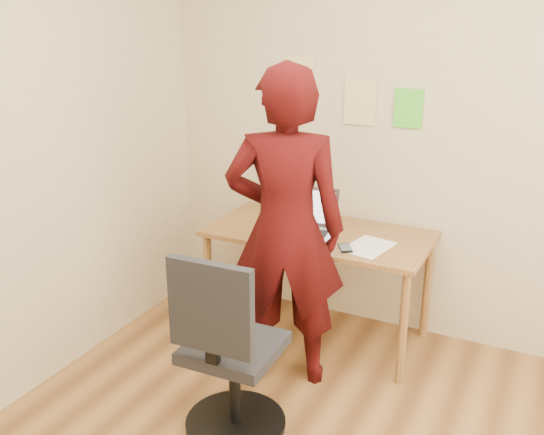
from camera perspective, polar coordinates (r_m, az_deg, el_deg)
The scene contains 10 objects.
room at distance 2.27m, azimuth 3.79°, elevation 0.12°, with size 3.58×3.58×2.78m.
desk at distance 3.89m, azimuth 4.40°, elevation -2.52°, with size 1.40×0.70×0.74m.
laptop at distance 3.84m, azimuth 3.27°, elevation -0.56°, with size 0.40×0.37×0.26m.
paper_sheet at distance 3.65m, azimuth 9.07°, elevation -2.72°, with size 0.23×0.32×0.00m, color white.
phone at distance 3.60m, azimuth 6.89°, elevation -2.87°, with size 0.13×0.15×0.01m.
wall_note_left at distance 4.09m, azimuth 2.56°, elevation 12.82°, with size 0.21×0.00×0.30m, color #DFCB85.
wall_note_mid at distance 3.95m, azimuth 8.28°, elevation 10.78°, with size 0.21×0.00×0.30m, color #DFCB85.
wall_note_right at distance 3.87m, azimuth 12.71°, elevation 9.98°, with size 0.18×0.00×0.24m, color #53D830.
office_chair at distance 3.09m, azimuth -4.18°, elevation -13.20°, with size 0.53×0.53×1.02m.
person at distance 3.36m, azimuth 1.25°, elevation -1.18°, with size 0.67×0.44×1.84m, color #350707.
Camera 1 is at (0.82, -1.98, 2.09)m, focal length 40.00 mm.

